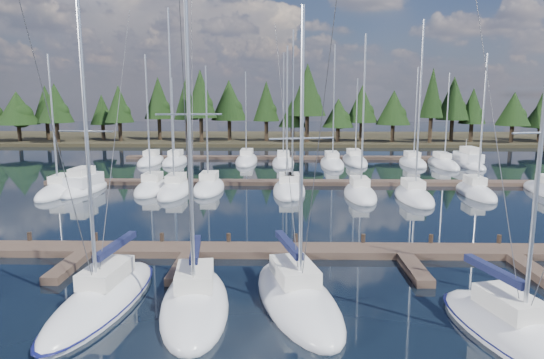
{
  "coord_description": "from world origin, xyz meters",
  "views": [
    {
      "loc": [
        -0.88,
        -8.77,
        9.02
      ],
      "look_at": [
        -1.47,
        22.0,
        3.64
      ],
      "focal_mm": 32.0,
      "sensor_mm": 36.0,
      "label": 1
    }
  ],
  "objects_px": {
    "front_sailboat_1": "(103,299)",
    "front_sailboat_4": "(514,333)",
    "main_dock": "(297,254)",
    "motor_yacht_left": "(85,187)",
    "motor_yacht_right": "(468,163)",
    "front_sailboat_2": "(195,303)",
    "front_sailboat_3": "(297,298)"
  },
  "relations": [
    {
      "from": "main_dock",
      "to": "motor_yacht_left",
      "type": "height_order",
      "value": "motor_yacht_left"
    },
    {
      "from": "front_sailboat_2",
      "to": "front_sailboat_4",
      "type": "distance_m",
      "value": 12.56
    },
    {
      "from": "front_sailboat_3",
      "to": "motor_yacht_right",
      "type": "distance_m",
      "value": 48.01
    },
    {
      "from": "front_sailboat_2",
      "to": "motor_yacht_right",
      "type": "relative_size",
      "value": 1.78
    },
    {
      "from": "motor_yacht_right",
      "to": "front_sailboat_1",
      "type": "bearing_deg",
      "value": -126.8
    },
    {
      "from": "main_dock",
      "to": "front_sailboat_4",
      "type": "bearing_deg",
      "value": -49.82
    },
    {
      "from": "front_sailboat_4",
      "to": "main_dock",
      "type": "bearing_deg",
      "value": 130.18
    },
    {
      "from": "front_sailboat_4",
      "to": "motor_yacht_left",
      "type": "bearing_deg",
      "value": 134.45
    },
    {
      "from": "front_sailboat_1",
      "to": "motor_yacht_right",
      "type": "height_order",
      "value": "front_sailboat_1"
    },
    {
      "from": "front_sailboat_2",
      "to": "front_sailboat_3",
      "type": "xyz_separation_m",
      "value": [
        4.36,
        0.66,
        -0.02
      ]
    },
    {
      "from": "front_sailboat_2",
      "to": "motor_yacht_left",
      "type": "xyz_separation_m",
      "value": [
        -14.99,
        25.42,
        0.13
      ]
    },
    {
      "from": "front_sailboat_2",
      "to": "motor_yacht_left",
      "type": "relative_size",
      "value": 1.9
    },
    {
      "from": "front_sailboat_1",
      "to": "front_sailboat_4",
      "type": "relative_size",
      "value": 0.98
    },
    {
      "from": "front_sailboat_4",
      "to": "motor_yacht_right",
      "type": "bearing_deg",
      "value": 71.25
    },
    {
      "from": "front_sailboat_3",
      "to": "front_sailboat_4",
      "type": "xyz_separation_m",
      "value": [
        7.96,
        -3.1,
        0.01
      ]
    },
    {
      "from": "motor_yacht_left",
      "to": "front_sailboat_4",
      "type": "bearing_deg",
      "value": -45.55
    },
    {
      "from": "main_dock",
      "to": "front_sailboat_4",
      "type": "distance_m",
      "value": 12.07
    },
    {
      "from": "motor_yacht_left",
      "to": "motor_yacht_right",
      "type": "distance_m",
      "value": 45.98
    },
    {
      "from": "motor_yacht_right",
      "to": "front_sailboat_4",
      "type": "bearing_deg",
      "value": -108.75
    },
    {
      "from": "front_sailboat_2",
      "to": "main_dock",
      "type": "bearing_deg",
      "value": 56.27
    },
    {
      "from": "front_sailboat_4",
      "to": "motor_yacht_right",
      "type": "relative_size",
      "value": 1.67
    },
    {
      "from": "main_dock",
      "to": "front_sailboat_3",
      "type": "xyz_separation_m",
      "value": [
        -0.17,
        -6.13,
        0.08
      ]
    },
    {
      "from": "front_sailboat_1",
      "to": "motor_yacht_left",
      "type": "bearing_deg",
      "value": 113.52
    },
    {
      "from": "main_dock",
      "to": "front_sailboat_1",
      "type": "distance_m",
      "value": 10.77
    },
    {
      "from": "front_sailboat_1",
      "to": "front_sailboat_2",
      "type": "height_order",
      "value": "front_sailboat_2"
    },
    {
      "from": "front_sailboat_1",
      "to": "front_sailboat_2",
      "type": "xyz_separation_m",
      "value": [
        4.06,
        -0.29,
        0.01
      ]
    },
    {
      "from": "front_sailboat_1",
      "to": "motor_yacht_right",
      "type": "relative_size",
      "value": 1.63
    },
    {
      "from": "front_sailboat_3",
      "to": "motor_yacht_left",
      "type": "distance_m",
      "value": 31.42
    },
    {
      "from": "main_dock",
      "to": "front_sailboat_2",
      "type": "distance_m",
      "value": 8.17
    },
    {
      "from": "front_sailboat_1",
      "to": "front_sailboat_3",
      "type": "relative_size",
      "value": 1.04
    },
    {
      "from": "main_dock",
      "to": "front_sailboat_2",
      "type": "height_order",
      "value": "front_sailboat_2"
    },
    {
      "from": "main_dock",
      "to": "motor_yacht_left",
      "type": "bearing_deg",
      "value": 136.36
    }
  ]
}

